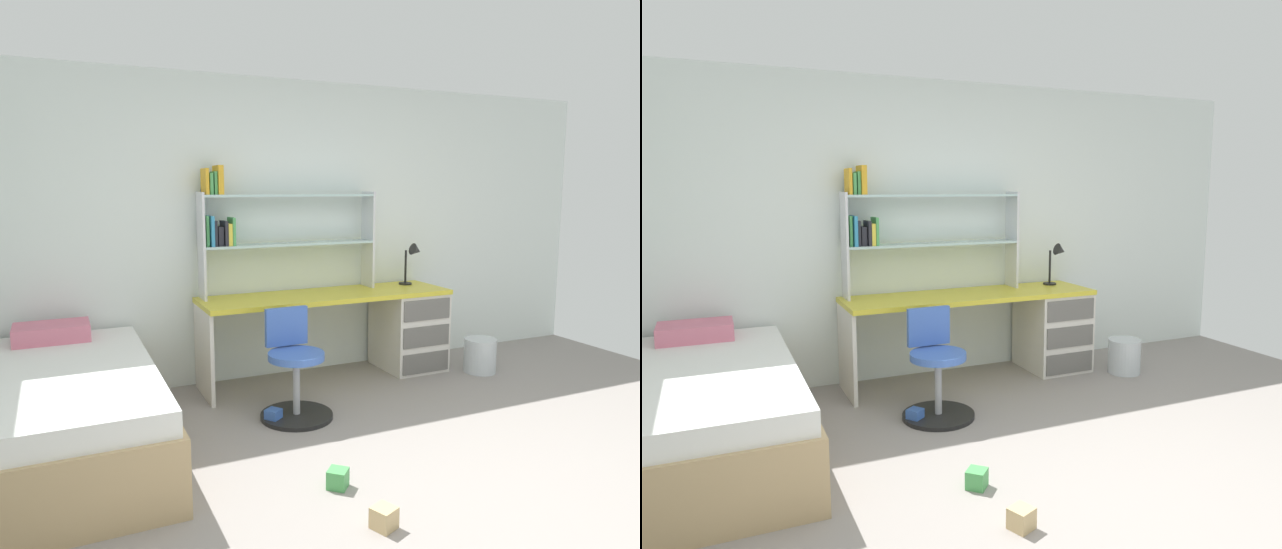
% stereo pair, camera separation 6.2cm
% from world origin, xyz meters
% --- Properties ---
extents(ground_plane, '(6.19, 6.18, 0.02)m').
position_xyz_m(ground_plane, '(0.00, 0.00, -0.01)').
color(ground_plane, gray).
extents(room_shell, '(6.19, 6.18, 2.53)m').
position_xyz_m(room_shell, '(-1.31, 1.31, 1.26)').
color(room_shell, silver).
rests_on(room_shell, ground_plane).
extents(desk, '(2.15, 0.60, 0.74)m').
position_xyz_m(desk, '(0.73, 2.27, 0.42)').
color(desk, gold).
rests_on(desk, ground_plane).
extents(bookshelf_hutch, '(1.52, 0.22, 1.06)m').
position_xyz_m(bookshelf_hutch, '(-0.32, 2.45, 1.34)').
color(bookshelf_hutch, silver).
rests_on(bookshelf_hutch, desk).
extents(desk_lamp, '(0.20, 0.17, 0.38)m').
position_xyz_m(desk_lamp, '(1.06, 2.36, 1.00)').
color(desk_lamp, black).
rests_on(desk_lamp, desk).
extents(swivel_chair, '(0.52, 0.52, 0.77)m').
position_xyz_m(swivel_chair, '(-0.42, 1.61, 0.30)').
color(swivel_chair, black).
rests_on(swivel_chair, ground_plane).
extents(bed_platform, '(1.20, 1.98, 0.68)m').
position_xyz_m(bed_platform, '(-1.98, 1.59, 0.28)').
color(bed_platform, tan).
rests_on(bed_platform, ground_plane).
extents(waste_bin, '(0.28, 0.28, 0.30)m').
position_xyz_m(waste_bin, '(1.46, 1.87, 0.15)').
color(waste_bin, silver).
rests_on(waste_bin, ground_plane).
extents(toy_block_green_0, '(0.15, 0.15, 0.10)m').
position_xyz_m(toy_block_green_0, '(-0.59, 0.57, 0.05)').
color(toy_block_green_0, '#479E51').
rests_on(toy_block_green_0, ground_plane).
extents(toy_block_blue_1, '(0.13, 0.13, 0.10)m').
position_xyz_m(toy_block_blue_1, '(-0.60, 1.56, 0.05)').
color(toy_block_blue_1, '#3860B7').
rests_on(toy_block_blue_1, ground_plane).
extents(toy_block_natural_2, '(0.14, 0.14, 0.11)m').
position_xyz_m(toy_block_natural_2, '(-0.56, 0.13, 0.05)').
color(toy_block_natural_2, tan).
rests_on(toy_block_natural_2, ground_plane).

